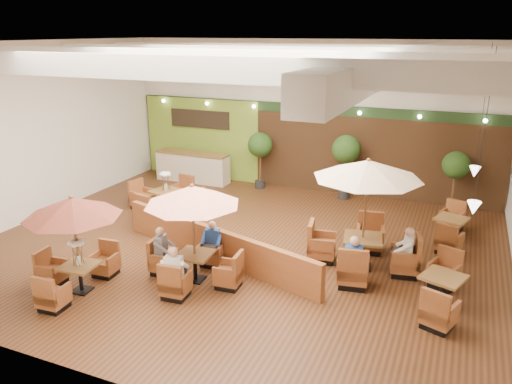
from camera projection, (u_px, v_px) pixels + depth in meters
The scene contains 17 objects.
room at pixel (264, 112), 13.83m from camera, with size 14.04×14.00×5.52m.
service_counter at pixel (193, 167), 19.90m from camera, with size 3.00×0.75×1.18m.
booth_divider at pixel (215, 244), 13.00m from camera, with size 6.67×0.18×0.92m, color brown.
table_0 at pixel (72, 223), 11.10m from camera, with size 2.24×2.32×2.36m.
table_1 at pixel (193, 215), 11.60m from camera, with size 2.41×2.41×2.45m.
table_2 at pixel (366, 195), 12.17m from camera, with size 2.91×2.91×2.88m.
table_3 at pixel (167, 200), 16.49m from camera, with size 2.71×2.71×1.55m.
table_4 at pixel (442, 291), 10.87m from camera, with size 1.06×2.62×0.92m.
table_5 at pixel (450, 230), 14.25m from camera, with size 1.02×2.54×0.90m.
topiary_0 at pixel (260, 147), 18.71m from camera, with size 0.93×0.93×2.15m.
topiary_1 at pixel (346, 152), 17.46m from camera, with size 1.00×1.00×2.32m.
topiary_2 at pixel (456, 167), 16.17m from camera, with size 0.89×0.89×2.07m.
diner_0 at pixel (175, 267), 11.10m from camera, with size 0.43×0.38×0.81m.
diner_1 at pixel (212, 239), 12.67m from camera, with size 0.39×0.33×0.73m.
diner_2 at pixel (163, 246), 12.22m from camera, with size 0.36×0.41×0.77m.
diner_3 at pixel (354, 256), 11.61m from camera, with size 0.44×0.39×0.83m.
diner_4 at pixel (406, 247), 12.14m from camera, with size 0.32×0.40×0.81m.
Camera 1 is at (5.45, -11.62, 5.77)m, focal length 35.00 mm.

